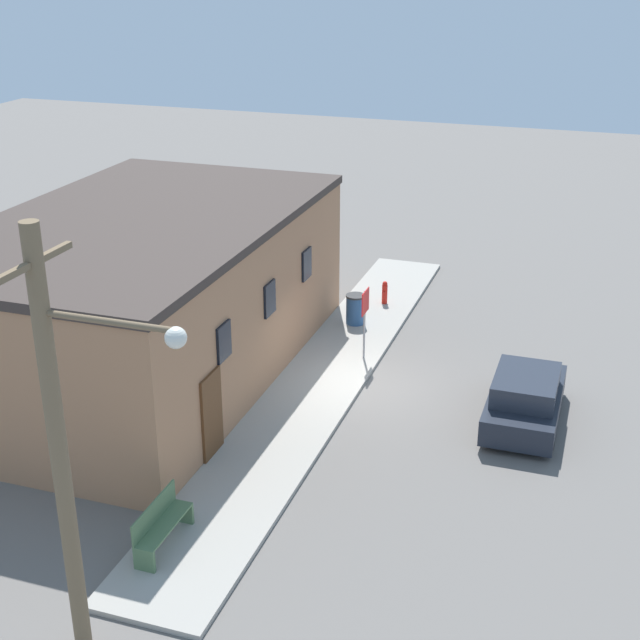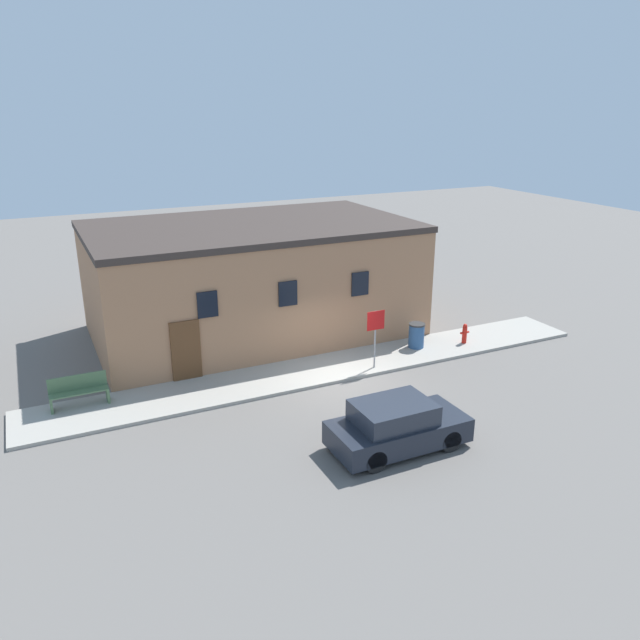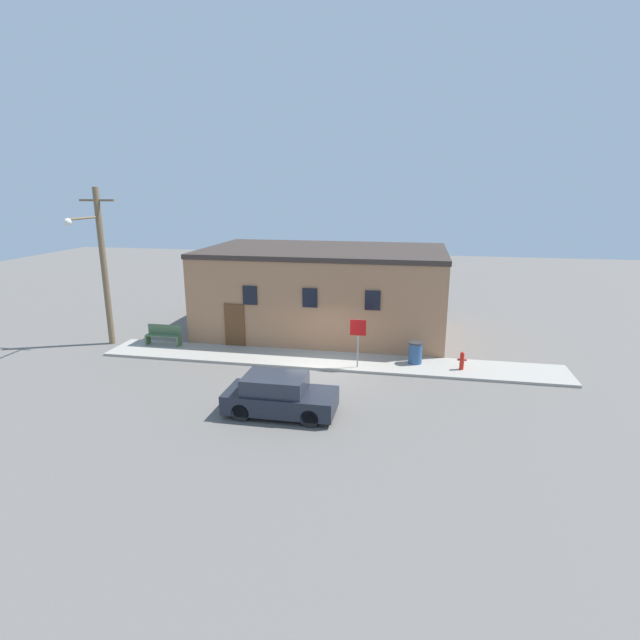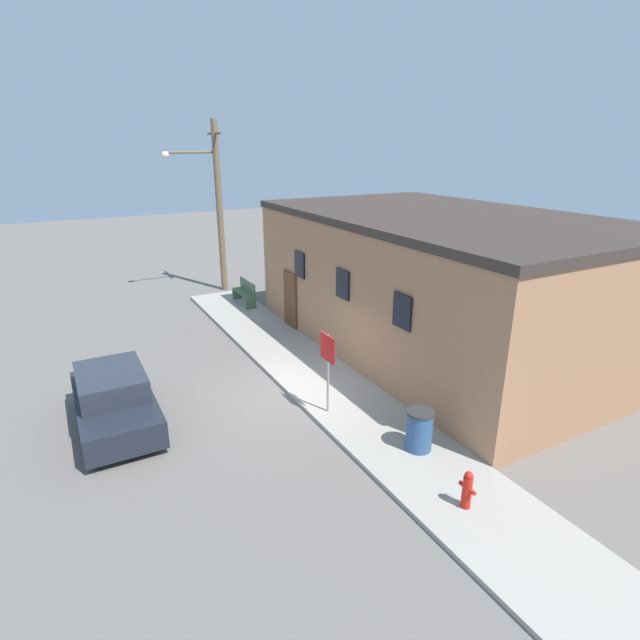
{
  "view_description": "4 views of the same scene",
  "coord_description": "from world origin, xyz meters",
  "px_view_note": "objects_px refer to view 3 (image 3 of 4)",
  "views": [
    {
      "loc": [
        -21.24,
        -5.88,
        11.22
      ],
      "look_at": [
        -0.3,
        1.19,
        1.93
      ],
      "focal_mm": 50.0,
      "sensor_mm": 36.0,
      "label": 1
    },
    {
      "loc": [
        -9.11,
        -17.12,
        9.02
      ],
      "look_at": [
        -0.3,
        1.19,
        1.93
      ],
      "focal_mm": 35.0,
      "sensor_mm": 36.0,
      "label": 2
    },
    {
      "loc": [
        3.73,
        -19.8,
        7.59
      ],
      "look_at": [
        -0.3,
        1.19,
        1.93
      ],
      "focal_mm": 28.0,
      "sensor_mm": 36.0,
      "label": 3
    },
    {
      "loc": [
        11.38,
        -5.16,
        6.66
      ],
      "look_at": [
        -0.3,
        1.19,
        1.93
      ],
      "focal_mm": 28.0,
      "sensor_mm": 36.0,
      "label": 4
    }
  ],
  "objects_px": {
    "parked_car": "(279,396)",
    "trash_bin": "(415,353)",
    "utility_pole": "(102,263)",
    "fire_hydrant": "(462,361)",
    "bench": "(164,335)",
    "stop_sign": "(358,334)"
  },
  "relations": [
    {
      "from": "parked_car",
      "to": "trash_bin",
      "type": "bearing_deg",
      "value": 51.86
    },
    {
      "from": "utility_pole",
      "to": "trash_bin",
      "type": "bearing_deg",
      "value": -1.12
    },
    {
      "from": "fire_hydrant",
      "to": "bench",
      "type": "relative_size",
      "value": 0.45
    },
    {
      "from": "utility_pole",
      "to": "stop_sign",
      "type": "bearing_deg",
      "value": -5.83
    },
    {
      "from": "bench",
      "to": "parked_car",
      "type": "xyz_separation_m",
      "value": [
        7.61,
        -6.26,
        0.06
      ]
    },
    {
      "from": "utility_pole",
      "to": "parked_car",
      "type": "bearing_deg",
      "value": -30.36
    },
    {
      "from": "fire_hydrant",
      "to": "trash_bin",
      "type": "distance_m",
      "value": 2.01
    },
    {
      "from": "trash_bin",
      "to": "parked_car",
      "type": "height_order",
      "value": "parked_car"
    },
    {
      "from": "fire_hydrant",
      "to": "parked_car",
      "type": "xyz_separation_m",
      "value": [
        -6.54,
        -5.39,
        0.15
      ]
    },
    {
      "from": "fire_hydrant",
      "to": "stop_sign",
      "type": "relative_size",
      "value": 0.37
    },
    {
      "from": "stop_sign",
      "to": "parked_car",
      "type": "relative_size",
      "value": 0.55
    },
    {
      "from": "utility_pole",
      "to": "parked_car",
      "type": "distance_m",
      "value": 12.61
    },
    {
      "from": "bench",
      "to": "trash_bin",
      "type": "relative_size",
      "value": 1.81
    },
    {
      "from": "fire_hydrant",
      "to": "utility_pole",
      "type": "relative_size",
      "value": 0.1
    },
    {
      "from": "bench",
      "to": "parked_car",
      "type": "height_order",
      "value": "parked_car"
    },
    {
      "from": "bench",
      "to": "parked_car",
      "type": "distance_m",
      "value": 9.85
    },
    {
      "from": "bench",
      "to": "parked_car",
      "type": "bearing_deg",
      "value": -39.4
    },
    {
      "from": "trash_bin",
      "to": "utility_pole",
      "type": "distance_m",
      "value": 15.46
    },
    {
      "from": "stop_sign",
      "to": "utility_pole",
      "type": "bearing_deg",
      "value": 174.17
    },
    {
      "from": "stop_sign",
      "to": "trash_bin",
      "type": "bearing_deg",
      "value": 22.18
    },
    {
      "from": "trash_bin",
      "to": "parked_car",
      "type": "xyz_separation_m",
      "value": [
        -4.58,
        -5.84,
        0.07
      ]
    },
    {
      "from": "bench",
      "to": "utility_pole",
      "type": "xyz_separation_m",
      "value": [
        -2.85,
        -0.12,
        3.49
      ]
    }
  ]
}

